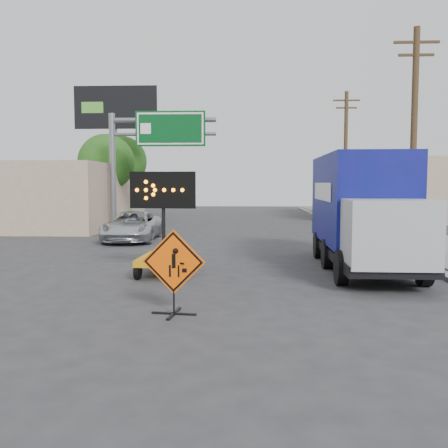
# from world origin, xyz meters

# --- Properties ---
(ground) EXTENTS (100.00, 100.00, 0.00)m
(ground) POSITION_xyz_m (0.00, 0.00, 0.00)
(ground) COLOR #2D2D30
(ground) RESTS_ON ground
(curb_right) EXTENTS (0.40, 60.00, 0.12)m
(curb_right) POSITION_xyz_m (7.20, 15.00, 0.06)
(curb_right) COLOR gray
(curb_right) RESTS_ON ground
(sidewalk_right) EXTENTS (4.00, 60.00, 0.15)m
(sidewalk_right) POSITION_xyz_m (9.50, 15.00, 0.07)
(sidewalk_right) COLOR gray
(sidewalk_right) RESTS_ON ground
(storefront_left_near) EXTENTS (14.00, 10.00, 4.00)m
(storefront_left_near) POSITION_xyz_m (-14.00, 20.00, 2.00)
(storefront_left_near) COLOR tan
(storefront_left_near) RESTS_ON ground
(storefront_left_far) EXTENTS (12.00, 10.00, 4.40)m
(storefront_left_far) POSITION_xyz_m (-15.00, 34.00, 2.20)
(storefront_left_far) COLOR #A69A8A
(storefront_left_far) RESTS_ON ground
(building_right_far) EXTENTS (10.00, 14.00, 4.60)m
(building_right_far) POSITION_xyz_m (13.00, 30.00, 2.30)
(building_right_far) COLOR tan
(building_right_far) RESTS_ON ground
(highway_gantry) EXTENTS (6.18, 0.38, 6.90)m
(highway_gantry) POSITION_xyz_m (-4.43, 17.96, 5.07)
(highway_gantry) COLOR slate
(highway_gantry) RESTS_ON ground
(billboard) EXTENTS (6.10, 0.54, 9.85)m
(billboard) POSITION_xyz_m (-8.35, 25.87, 7.35)
(billboard) COLOR slate
(billboard) RESTS_ON ground
(utility_pole_near) EXTENTS (1.80, 0.26, 9.00)m
(utility_pole_near) POSITION_xyz_m (8.00, 10.00, 4.68)
(utility_pole_near) COLOR #4C3820
(utility_pole_near) RESTS_ON ground
(utility_pole_far) EXTENTS (1.80, 0.26, 9.00)m
(utility_pole_far) POSITION_xyz_m (8.00, 24.00, 4.68)
(utility_pole_far) COLOR #4C3820
(utility_pole_far) RESTS_ON ground
(tree_left_near) EXTENTS (3.71, 3.71, 6.03)m
(tree_left_near) POSITION_xyz_m (-8.00, 22.00, 4.16)
(tree_left_near) COLOR #4C3820
(tree_left_near) RESTS_ON ground
(tree_left_far) EXTENTS (4.10, 4.10, 6.66)m
(tree_left_far) POSITION_xyz_m (-9.00, 30.00, 4.60)
(tree_left_far) COLOR #4C3820
(tree_left_far) RESTS_ON ground
(construction_sign) EXTENTS (1.37, 0.98, 1.83)m
(construction_sign) POSITION_xyz_m (-0.28, -0.29, 0.96)
(construction_sign) COLOR black
(construction_sign) RESTS_ON ground
(arrow_board) EXTENTS (1.99, 2.26, 3.15)m
(arrow_board) POSITION_xyz_m (-1.25, 4.27, 0.70)
(arrow_board) COLOR orange
(arrow_board) RESTS_ON ground
(pickup_truck) EXTENTS (2.54, 5.20, 1.42)m
(pickup_truck) POSITION_xyz_m (-4.31, 13.30, 0.71)
(pickup_truck) COLOR silver
(pickup_truck) RESTS_ON ground
(box_truck) EXTENTS (2.63, 7.89, 3.73)m
(box_truck) POSITION_xyz_m (5.02, 5.65, 1.69)
(box_truck) COLOR black
(box_truck) RESTS_ON ground
(cone_a) EXTENTS (0.45, 0.45, 0.78)m
(cone_a) POSITION_xyz_m (-0.79, 3.74, 0.39)
(cone_a) COLOR #FF5905
(cone_a) RESTS_ON ground
(cone_b) EXTENTS (0.42, 0.42, 0.68)m
(cone_b) POSITION_xyz_m (-1.36, 5.83, 0.34)
(cone_b) COLOR #FF5905
(cone_b) RESTS_ON ground
(cone_c) EXTENTS (0.43, 0.43, 0.64)m
(cone_c) POSITION_xyz_m (-1.67, 7.50, 0.32)
(cone_c) COLOR #FF5905
(cone_c) RESTS_ON ground
(cone_d) EXTENTS (0.37, 0.37, 0.71)m
(cone_d) POSITION_xyz_m (-2.02, 9.72, 0.35)
(cone_d) COLOR #FF5905
(cone_d) RESTS_ON ground
(cone_e) EXTENTS (0.41, 0.41, 0.74)m
(cone_e) POSITION_xyz_m (-1.98, 10.53, 0.37)
(cone_e) COLOR #FF5905
(cone_e) RESTS_ON ground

